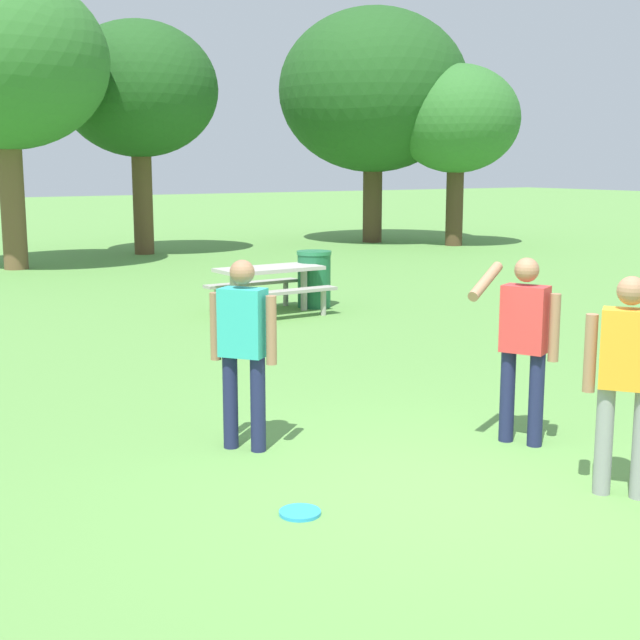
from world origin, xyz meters
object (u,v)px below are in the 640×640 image
(frisbee, at_px, (300,513))
(picnic_table_near, at_px, (269,280))
(person_thrower, at_px, (627,372))
(trash_can_beside_table, at_px, (314,279))
(tree_tall_left, at_px, (4,62))
(tree_far_right, at_px, (374,91))
(person_bystander, at_px, (524,336))
(tree_broad_center, at_px, (139,91))
(tree_slender_mid, at_px, (457,120))
(person_catcher, at_px, (243,342))

(frisbee, relative_size, picnic_table_near, 0.17)
(person_thrower, xyz_separation_m, trash_can_beside_table, (2.59, 8.63, -0.46))
(person_thrower, bearing_deg, tree_tall_left, 91.47)
(tree_tall_left, height_order, tree_far_right, tree_far_right)
(trash_can_beside_table, distance_m, tree_far_right, 13.31)
(person_bystander, height_order, tree_far_right, tree_far_right)
(picnic_table_near, relative_size, tree_broad_center, 0.29)
(tree_broad_center, height_order, tree_slender_mid, tree_broad_center)
(trash_can_beside_table, bearing_deg, frisbee, -121.89)
(person_thrower, height_order, tree_tall_left, tree_tall_left)
(trash_can_beside_table, height_order, tree_far_right, tree_far_right)
(tree_tall_left, bearing_deg, person_catcher, -95.67)
(person_catcher, bearing_deg, tree_slender_mid, 44.72)
(person_thrower, xyz_separation_m, tree_slender_mid, (12.05, 16.22, 2.71))
(picnic_table_near, height_order, trash_can_beside_table, trash_can_beside_table)
(person_bystander, bearing_deg, person_catcher, 152.02)
(person_catcher, relative_size, frisbee, 5.54)
(picnic_table_near, xyz_separation_m, tree_far_right, (9.03, 10.02, 3.99))
(trash_can_beside_table, xyz_separation_m, tree_far_right, (8.05, 9.79, 4.07))
(person_thrower, distance_m, tree_broad_center, 19.26)
(tree_tall_left, relative_size, tree_slender_mid, 1.27)
(picnic_table_near, bearing_deg, tree_far_right, 47.97)
(tree_broad_center, bearing_deg, tree_far_right, -1.95)
(tree_broad_center, distance_m, tree_far_right, 7.32)
(person_thrower, relative_size, tree_tall_left, 0.25)
(frisbee, bearing_deg, tree_broad_center, 72.69)
(tree_tall_left, distance_m, tree_broad_center, 4.16)
(tree_broad_center, bearing_deg, tree_tall_left, -155.28)
(person_catcher, height_order, tree_slender_mid, tree_slender_mid)
(person_bystander, distance_m, frisbee, 2.65)
(tree_tall_left, bearing_deg, person_bystander, -87.50)
(person_catcher, relative_size, tree_tall_left, 0.25)
(picnic_table_near, height_order, tree_far_right, tree_far_right)
(person_thrower, distance_m, trash_can_beside_table, 9.03)
(person_catcher, distance_m, picnic_table_near, 6.93)
(person_thrower, distance_m, picnic_table_near, 8.56)
(person_catcher, bearing_deg, tree_far_right, 51.96)
(trash_can_beside_table, bearing_deg, person_thrower, -106.71)
(person_catcher, bearing_deg, tree_broad_center, 72.23)
(person_catcher, xyz_separation_m, tree_slender_mid, (13.93, 13.79, 2.71))
(person_thrower, relative_size, person_catcher, 1.00)
(person_catcher, xyz_separation_m, person_bystander, (2.12, -1.13, 0.02))
(frisbee, relative_size, tree_tall_left, 0.04)
(tree_broad_center, bearing_deg, picnic_table_near, -99.53)
(person_bystander, bearing_deg, tree_broad_center, 79.94)
(person_thrower, distance_m, tree_slender_mid, 20.39)
(trash_can_beside_table, distance_m, tree_tall_left, 9.77)
(tree_tall_left, bearing_deg, tree_broad_center, 24.72)
(picnic_table_near, distance_m, tree_far_right, 14.07)
(person_catcher, distance_m, tree_broad_center, 17.39)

